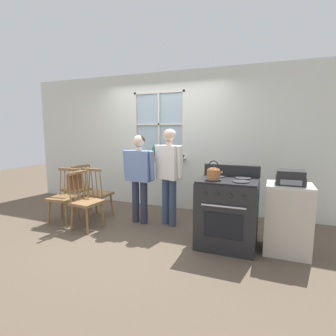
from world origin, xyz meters
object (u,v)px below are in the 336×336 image
(handbag, at_px, (74,181))
(side_counter, at_px, (288,219))
(chair_near_wall, at_px, (77,190))
(stove, at_px, (227,212))
(kettle, at_px, (214,173))
(chair_center_cluster, at_px, (98,194))
(chair_by_window, at_px, (86,202))
(potted_plant, at_px, (154,153))
(chair_near_stove, at_px, (64,198))
(stereo, at_px, (291,178))
(person_teen_center, at_px, (169,168))
(person_elderly_left, at_px, (139,171))

(handbag, distance_m, side_counter, 3.21)
(chair_near_wall, height_order, stove, stove)
(kettle, bearing_deg, handbag, -179.17)
(chair_center_cluster, relative_size, kettle, 3.74)
(chair_by_window, xyz_separation_m, handbag, (-0.23, 0.02, 0.32))
(chair_near_wall, distance_m, side_counter, 3.71)
(chair_center_cluster, bearing_deg, potted_plant, -122.91)
(chair_by_window, relative_size, chair_center_cluster, 1.00)
(chair_near_stove, height_order, stereo, stereo)
(chair_near_stove, height_order, potted_plant, potted_plant)
(chair_by_window, distance_m, handbag, 0.40)
(potted_plant, bearing_deg, stereo, -27.39)
(person_teen_center, distance_m, potted_plant, 1.13)
(person_elderly_left, bearing_deg, chair_by_window, -136.72)
(person_elderly_left, xyz_separation_m, handbag, (-0.91, -0.53, -0.15))
(person_teen_center, height_order, handbag, person_teen_center)
(potted_plant, bearing_deg, person_teen_center, -52.37)
(chair_center_cluster, height_order, chair_near_stove, same)
(chair_by_window, relative_size, potted_plant, 3.74)
(kettle, bearing_deg, stereo, 12.54)
(kettle, distance_m, potted_plant, 2.13)
(handbag, bearing_deg, chair_near_wall, 128.42)
(chair_by_window, bearing_deg, stereo, -78.84)
(chair_near_wall, bearing_deg, chair_center_cluster, 90.00)
(chair_center_cluster, height_order, stove, stove)
(chair_near_wall, height_order, chair_near_stove, same)
(chair_near_stove, relative_size, handbag, 3.01)
(chair_near_wall, bearing_deg, kettle, 92.57)
(chair_near_wall, xyz_separation_m, person_elderly_left, (1.41, -0.11, 0.47))
(chair_near_stove, xyz_separation_m, potted_plant, (1.02, 1.44, 0.69))
(handbag, height_order, side_counter, handbag)
(chair_by_window, height_order, chair_near_stove, same)
(chair_near_wall, relative_size, kettle, 3.74)
(stove, bearing_deg, person_elderly_left, 166.38)
(handbag, relative_size, stereo, 0.90)
(chair_by_window, xyz_separation_m, potted_plant, (0.49, 1.54, 0.69))
(chair_center_cluster, bearing_deg, chair_by_window, 105.00)
(person_elderly_left, height_order, side_counter, person_elderly_left)
(person_teen_center, xyz_separation_m, potted_plant, (-0.68, 0.89, 0.16))
(handbag, distance_m, stereo, 3.20)
(side_counter, bearing_deg, handbag, -175.34)
(person_elderly_left, bearing_deg, chair_near_stove, -155.37)
(chair_near_wall, relative_size, chair_center_cluster, 1.00)
(chair_near_wall, bearing_deg, chair_near_stove, 35.21)
(chair_center_cluster, distance_m, handbag, 0.58)
(chair_near_stove, bearing_deg, chair_center_cluster, 42.58)
(chair_by_window, xyz_separation_m, person_teen_center, (1.17, 0.65, 0.53))
(chair_center_cluster, distance_m, potted_plant, 1.39)
(chair_by_window, bearing_deg, chair_near_wall, 54.17)
(chair_near_wall, distance_m, stereo, 3.75)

